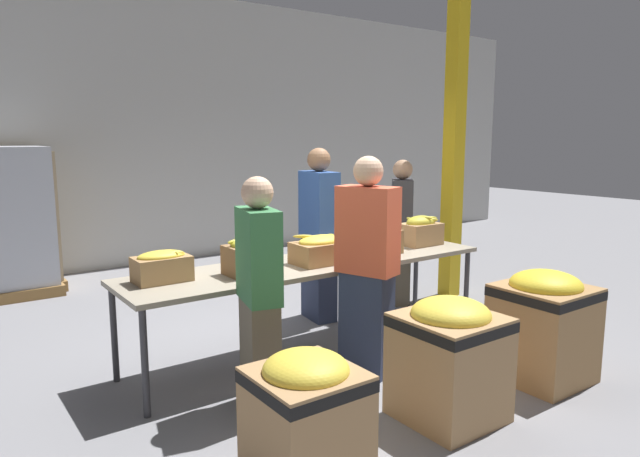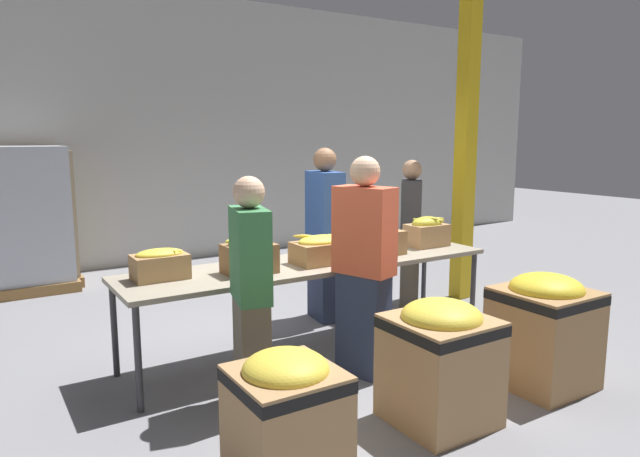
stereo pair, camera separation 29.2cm
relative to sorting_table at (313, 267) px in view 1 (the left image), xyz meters
name	(u,v)px [view 1 (the left image)]	position (x,y,z in m)	size (l,w,h in m)	color
ground_plane	(313,350)	(0.00, 0.00, -0.77)	(30.00, 30.00, 0.00)	gray
wall_back	(141,129)	(0.00, 4.39, 1.23)	(16.00, 0.08, 4.00)	#B7B7B2
sorting_table	(313,267)	(0.00, 0.00, 0.00)	(3.38, 0.83, 0.81)	#9E937F
banana_box_0	(162,266)	(-1.32, 0.10, 0.17)	(0.41, 0.26, 0.24)	#A37A4C
banana_box_1	(251,255)	(-0.65, -0.08, 0.20)	(0.40, 0.29, 0.30)	olive
banana_box_2	(320,249)	(0.02, -0.08, 0.17)	(0.47, 0.32, 0.26)	#A37A4C
banana_box_3	(375,239)	(0.68, -0.05, 0.19)	(0.44, 0.33, 0.29)	#A37A4C
banana_box_4	(421,230)	(1.34, 0.01, 0.20)	(0.42, 0.31, 0.31)	tan
volunteer_0	(401,233)	(1.67, 0.64, 0.05)	(0.45, 0.48, 1.64)	#6B604C
volunteer_1	(367,268)	(0.06, -0.65, 0.10)	(0.37, 0.52, 1.75)	#2D3856
volunteer_2	(319,236)	(0.57, 0.71, 0.12)	(0.30, 0.51, 1.78)	#2D3856
volunteer_3	(259,296)	(-0.92, -0.67, 0.05)	(0.32, 0.48, 1.63)	#6B604C
donation_bin_0	(306,411)	(-1.13, -1.55, -0.38)	(0.57, 0.57, 0.73)	tan
donation_bin_1	(449,355)	(0.03, -1.55, -0.32)	(0.63, 0.63, 0.84)	tan
donation_bin_2	(543,322)	(1.11, -1.55, -0.30)	(0.64, 0.64, 0.88)	#A37A4C
support_pillar	(455,127)	(2.38, 0.53, 1.23)	(0.18, 0.18, 4.00)	gold
pallet_stack_0	(15,222)	(-1.80, 3.83, 0.08)	(0.92, 0.92, 1.72)	olive
pallet_stack_1	(6,222)	(-1.92, 3.69, 0.11)	(1.03, 1.03, 1.78)	olive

